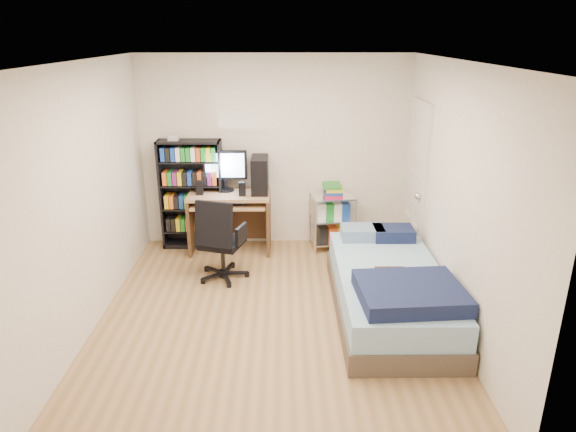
{
  "coord_description": "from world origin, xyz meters",
  "views": [
    {
      "loc": [
        0.12,
        -4.62,
        2.74
      ],
      "look_at": [
        0.16,
        0.4,
        0.94
      ],
      "focal_mm": 32.0,
      "sensor_mm": 36.0,
      "label": 1
    }
  ],
  "objects_px": {
    "computer_desk": "(238,197)",
    "office_chair": "(221,254)",
    "media_shelf": "(192,193)",
    "bed": "(390,290)"
  },
  "relations": [
    {
      "from": "computer_desk",
      "to": "office_chair",
      "type": "distance_m",
      "value": 1.01
    },
    {
      "from": "media_shelf",
      "to": "bed",
      "type": "relative_size",
      "value": 0.7
    },
    {
      "from": "office_chair",
      "to": "bed",
      "type": "relative_size",
      "value": 0.46
    },
    {
      "from": "bed",
      "to": "computer_desk",
      "type": "bearing_deg",
      "value": 134.17
    },
    {
      "from": "media_shelf",
      "to": "bed",
      "type": "xyz_separation_m",
      "value": [
        2.29,
        -1.81,
        -0.47
      ]
    },
    {
      "from": "office_chair",
      "to": "computer_desk",
      "type": "bearing_deg",
      "value": 99.14
    },
    {
      "from": "office_chair",
      "to": "bed",
      "type": "distance_m",
      "value": 1.98
    },
    {
      "from": "media_shelf",
      "to": "computer_desk",
      "type": "distance_m",
      "value": 0.62
    },
    {
      "from": "media_shelf",
      "to": "bed",
      "type": "bearing_deg",
      "value": -38.37
    },
    {
      "from": "media_shelf",
      "to": "office_chair",
      "type": "xyz_separation_m",
      "value": [
        0.48,
        -1.01,
        -0.42
      ]
    }
  ]
}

